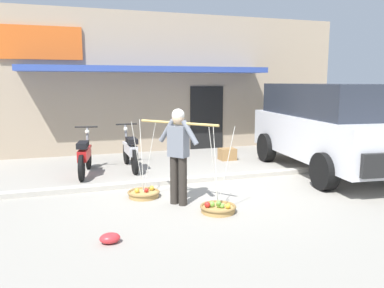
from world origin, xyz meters
TOP-DOWN VIEW (x-y plane):
  - ground_plane at (0.00, 0.00)m, footprint 90.00×90.00m
  - sidewalk_curb at (0.00, 0.70)m, footprint 20.00×0.24m
  - fruit_vendor at (-0.56, -0.69)m, footprint 1.04×1.26m
  - fruit_basket_left_side at (-1.07, -0.07)m, footprint 0.61×0.61m
  - fruit_basket_right_side at (-0.06, -1.31)m, footprint 0.61×0.61m
  - motorcycle_nearest_shop at (-2.00, 2.10)m, footprint 0.56×1.80m
  - motorcycle_second_in_row at (-0.90, 2.39)m, footprint 0.54×1.82m
  - parked_truck at (3.57, 0.66)m, footprint 2.54×4.97m
  - storefront_building at (-0.00, 7.11)m, footprint 13.00×6.00m
  - plastic_litter_bag at (-1.92, -2.01)m, footprint 0.28×0.22m
  - wooden_crate at (1.84, 2.67)m, footprint 0.44×0.36m

SIDE VIEW (x-z plane):
  - ground_plane at x=0.00m, z-range 0.00..0.00m
  - sidewalk_curb at x=0.00m, z-range 0.00..0.10m
  - plastic_litter_bag at x=-1.92m, z-range 0.00..0.14m
  - fruit_basket_left_side at x=-1.07m, z-range -0.65..0.80m
  - fruit_basket_right_side at x=-0.06m, z-range -0.65..0.80m
  - wooden_crate at x=1.84m, z-range 0.00..0.32m
  - motorcycle_nearest_shop at x=-2.00m, z-range -0.09..1.00m
  - motorcycle_second_in_row at x=-0.90m, z-range -0.09..1.00m
  - fruit_vendor at x=-0.56m, z-range 0.13..1.82m
  - parked_truck at x=3.57m, z-range 0.08..2.18m
  - storefront_building at x=0.00m, z-range 0.00..4.20m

